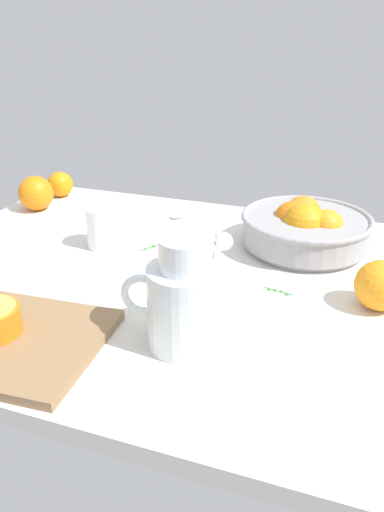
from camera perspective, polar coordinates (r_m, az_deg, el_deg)
ground_plane at (r=95.66cm, az=0.94°, el=-3.34°), size 119.37×82.52×3.00cm
fruit_bowl at (r=108.63cm, az=12.61°, el=3.14°), size 27.15×27.15×10.47cm
juice_pitcher at (r=73.69cm, az=-0.72°, el=-5.55°), size 16.34×11.46×17.83cm
second_glass at (r=108.48cm, az=-9.97°, el=2.93°), size 6.96×6.96×8.65cm
loose_orange_0 at (r=89.50cm, az=20.44°, el=-3.04°), size 8.50×8.50×8.50cm
loose_orange_2 at (r=143.02cm, az=-14.61°, el=7.81°), size 6.77×6.77×6.77cm
loose_orange_4 at (r=133.98cm, az=-17.16°, el=6.76°), size 8.68×8.68×8.68cm
spoon at (r=124.74cm, az=0.27°, el=4.66°), size 15.34×11.77×1.00cm
herb_sprig_0 at (r=107.99cm, az=-4.52°, el=1.11°), size 3.16×4.93×0.87cm
herb_sprig_1 at (r=91.49cm, az=9.71°, el=-3.89°), size 5.63×1.59×0.84cm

